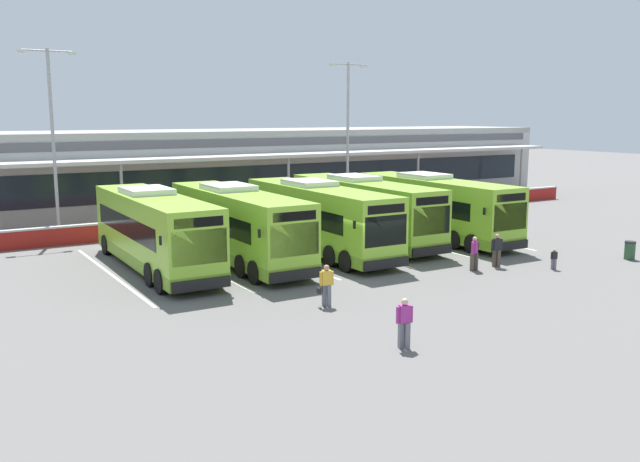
# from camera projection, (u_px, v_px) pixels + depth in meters

# --- Properties ---
(ground_plane) EXTENTS (200.00, 200.00, 0.00)m
(ground_plane) POSITION_uv_depth(u_px,v_px,m) (373.00, 272.00, 31.55)
(ground_plane) COLOR #605E5B
(terminal_building) EXTENTS (70.00, 13.00, 6.00)m
(terminal_building) POSITION_uv_depth(u_px,v_px,m) (173.00, 169.00, 53.65)
(terminal_building) COLOR #B7B7B2
(terminal_building) RESTS_ON ground
(red_barrier_wall) EXTENTS (60.00, 0.40, 1.10)m
(red_barrier_wall) POSITION_uv_depth(u_px,v_px,m) (240.00, 220.00, 43.64)
(red_barrier_wall) COLOR maroon
(red_barrier_wall) RESTS_ON ground
(coach_bus_leftmost) EXTENTS (3.03, 12.19, 3.78)m
(coach_bus_leftmost) POSITION_uv_depth(u_px,v_px,m) (154.00, 232.00, 31.99)
(coach_bus_leftmost) COLOR #8CC633
(coach_bus_leftmost) RESTS_ON ground
(coach_bus_left_centre) EXTENTS (3.03, 12.19, 3.78)m
(coach_bus_left_centre) POSITION_uv_depth(u_px,v_px,m) (237.00, 226.00, 33.58)
(coach_bus_left_centre) COLOR #8CC633
(coach_bus_left_centre) RESTS_ON ground
(coach_bus_centre) EXTENTS (3.03, 12.19, 3.78)m
(coach_bus_centre) POSITION_uv_depth(u_px,v_px,m) (318.00, 219.00, 35.78)
(coach_bus_centre) COLOR #8CC633
(coach_bus_centre) RESTS_ON ground
(coach_bus_right_centre) EXTENTS (3.03, 12.19, 3.78)m
(coach_bus_right_centre) POSITION_uv_depth(u_px,v_px,m) (363.00, 211.00, 38.73)
(coach_bus_right_centre) COLOR #8CC633
(coach_bus_right_centre) RESTS_ON ground
(coach_bus_rightmost) EXTENTS (3.03, 12.19, 3.78)m
(coach_bus_rightmost) POSITION_uv_depth(u_px,v_px,m) (434.00, 208.00, 40.00)
(coach_bus_rightmost) COLOR #8CC633
(coach_bus_rightmost) RESTS_ON ground
(bay_stripe_far_west) EXTENTS (0.14, 13.00, 0.01)m
(bay_stripe_far_west) POSITION_uv_depth(u_px,v_px,m) (111.00, 274.00, 31.18)
(bay_stripe_far_west) COLOR silver
(bay_stripe_far_west) RESTS_ON ground
(bay_stripe_west) EXTENTS (0.14, 13.00, 0.01)m
(bay_stripe_west) POSITION_uv_depth(u_px,v_px,m) (197.00, 264.00, 33.34)
(bay_stripe_west) COLOR silver
(bay_stripe_west) RESTS_ON ground
(bay_stripe_mid_west) EXTENTS (0.14, 13.00, 0.01)m
(bay_stripe_mid_west) POSITION_uv_depth(u_px,v_px,m) (273.00, 255.00, 35.51)
(bay_stripe_mid_west) COLOR silver
(bay_stripe_mid_west) RESTS_ON ground
(bay_stripe_centre) EXTENTS (0.14, 13.00, 0.01)m
(bay_stripe_centre) POSITION_uv_depth(u_px,v_px,m) (340.00, 247.00, 37.67)
(bay_stripe_centre) COLOR silver
(bay_stripe_centre) RESTS_ON ground
(bay_stripe_mid_east) EXTENTS (0.14, 13.00, 0.01)m
(bay_stripe_mid_east) POSITION_uv_depth(u_px,v_px,m) (400.00, 239.00, 39.83)
(bay_stripe_mid_east) COLOR silver
(bay_stripe_mid_east) RESTS_ON ground
(bay_stripe_east) EXTENTS (0.14, 13.00, 0.01)m
(bay_stripe_east) POSITION_uv_depth(u_px,v_px,m) (453.00, 233.00, 41.99)
(bay_stripe_east) COLOR silver
(bay_stripe_east) RESTS_ON ground
(pedestrian_with_handbag) EXTENTS (0.64, 0.45, 1.62)m
(pedestrian_with_handbag) POSITION_uv_depth(u_px,v_px,m) (326.00, 284.00, 25.80)
(pedestrian_with_handbag) COLOR slate
(pedestrian_with_handbag) RESTS_ON ground
(pedestrian_in_dark_coat) EXTENTS (0.53, 0.39, 1.62)m
(pedestrian_in_dark_coat) POSITION_uv_depth(u_px,v_px,m) (497.00, 249.00, 32.46)
(pedestrian_in_dark_coat) COLOR #4C4238
(pedestrian_in_dark_coat) RESTS_ON ground
(pedestrian_child) EXTENTS (0.33, 0.24, 1.00)m
(pedestrian_child) POSITION_uv_depth(u_px,v_px,m) (554.00, 258.00, 31.99)
(pedestrian_child) COLOR slate
(pedestrian_child) RESTS_ON ground
(pedestrian_near_bin) EXTENTS (0.52, 0.35, 1.62)m
(pedestrian_near_bin) POSITION_uv_depth(u_px,v_px,m) (474.00, 252.00, 31.74)
(pedestrian_near_bin) COLOR #4C4238
(pedestrian_near_bin) RESTS_ON ground
(pedestrian_approaching_bus) EXTENTS (0.54, 0.37, 1.62)m
(pedestrian_approaching_bus) POSITION_uv_depth(u_px,v_px,m) (404.00, 321.00, 21.13)
(pedestrian_approaching_bus) COLOR slate
(pedestrian_approaching_bus) RESTS_ON ground
(lamp_post_west) EXTENTS (3.24, 0.28, 11.00)m
(lamp_post_west) POSITION_uv_depth(u_px,v_px,m) (52.00, 131.00, 39.72)
(lamp_post_west) COLOR #9E9EA3
(lamp_post_west) RESTS_ON ground
(lamp_post_centre) EXTENTS (3.24, 0.28, 11.00)m
(lamp_post_centre) POSITION_uv_depth(u_px,v_px,m) (348.00, 128.00, 50.26)
(lamp_post_centre) COLOR #9E9EA3
(lamp_post_centre) RESTS_ON ground
(litter_bin) EXTENTS (0.54, 0.54, 0.93)m
(litter_bin) POSITION_uv_depth(u_px,v_px,m) (630.00, 250.00, 34.28)
(litter_bin) COLOR #2D5133
(litter_bin) RESTS_ON ground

